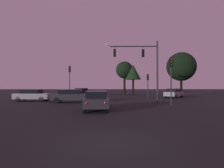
{
  "coord_description": "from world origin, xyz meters",
  "views": [
    {
      "loc": [
        -0.13,
        -5.95,
        1.9
      ],
      "look_at": [
        0.5,
        16.39,
        2.19
      ],
      "focal_mm": 28.23,
      "sensor_mm": 36.0,
      "label": 1
    }
  ],
  "objects": [
    {
      "name": "traffic_light_median",
      "position": [
        -5.49,
        19.37,
        3.39
      ],
      "size": [
        0.35,
        0.38,
        4.82
      ],
      "color": "#232326",
      "rests_on": "ground"
    },
    {
      "name": "tree_left_far",
      "position": [
        5.44,
        31.38,
        4.87
      ],
      "size": [
        3.35,
        3.35,
        6.5
      ],
      "color": "black",
      "rests_on": "ground"
    },
    {
      "name": "traffic_light_corner_right",
      "position": [
        6.06,
        20.55,
        2.67
      ],
      "size": [
        0.3,
        0.35,
        3.74
      ],
      "color": "#232326",
      "rests_on": "ground"
    },
    {
      "name": "car_far_lane",
      "position": [
        -5.33,
        29.6,
        0.8
      ],
      "size": [
        3.42,
        4.83,
        1.52
      ],
      "color": "black",
      "rests_on": "ground"
    },
    {
      "name": "car_parked_lot",
      "position": [
        10.85,
        22.63,
        0.79
      ],
      "size": [
        4.04,
        4.2,
        1.52
      ],
      "color": "gray",
      "rests_on": "ground"
    },
    {
      "name": "car_crossing_right",
      "position": [
        -4.41,
        14.7,
        0.79
      ],
      "size": [
        4.31,
        1.71,
        1.52
      ],
      "color": "#232328",
      "rests_on": "ground"
    },
    {
      "name": "traffic_light_corner_left",
      "position": [
        6.29,
        11.46,
        3.35
      ],
      "size": [
        0.32,
        0.36,
        4.76
      ],
      "color": "#232326",
      "rests_on": "ground"
    },
    {
      "name": "tree_center_horizon",
      "position": [
        14.61,
        28.52,
        5.79
      ],
      "size": [
        5.71,
        5.71,
        8.65
      ],
      "color": "black",
      "rests_on": "ground"
    },
    {
      "name": "tree_behind_sign",
      "position": [
        4.2,
        37.53,
        5.89
      ],
      "size": [
        4.26,
        4.26,
        8.08
      ],
      "color": "black",
      "rests_on": "ground"
    },
    {
      "name": "traffic_signal_mast_arm",
      "position": [
        4.1,
        14.68,
        4.94
      ],
      "size": [
        6.26,
        0.56,
        7.25
      ],
      "color": "#232326",
      "rests_on": "ground"
    },
    {
      "name": "ground_plane",
      "position": [
        0.0,
        24.5,
        0.0
      ],
      "size": [
        168.0,
        168.0,
        0.0
      ],
      "primitive_type": "plane",
      "color": "black",
      "rests_on": "ground"
    },
    {
      "name": "car_crossing_left",
      "position": [
        -9.55,
        16.53,
        0.79
      ],
      "size": [
        4.53,
        1.94,
        1.52
      ],
      "color": "gray",
      "rests_on": "ground"
    },
    {
      "name": "car_nearside_lane",
      "position": [
        -0.97,
        8.1,
        0.79
      ],
      "size": [
        1.97,
        4.22,
        1.52
      ],
      "color": "#232328",
      "rests_on": "ground"
    }
  ]
}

